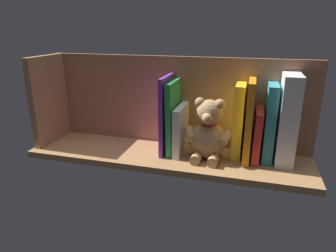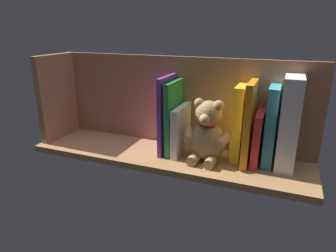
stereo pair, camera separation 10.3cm
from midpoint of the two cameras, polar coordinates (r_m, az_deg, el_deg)
The scene contains 12 objects.
ground_plane at distance 107.00cm, azimuth 2.77°, elevation -5.66°, with size 97.46×25.62×2.20cm, color #A87A4C.
shelf_back_panel at distance 110.89cm, azimuth 4.71°, elevation 4.66°, with size 97.46×1.50×32.50cm, color #9C6547.
shelf_side_divider at distance 123.98cm, azimuth -18.03°, elevation 5.29°, with size 2.40×19.62×32.50cm, color #A87A4C.
dictionary_thick_white at distance 99.81cm, azimuth 24.81°, elevation 0.31°, with size 5.52×12.44×28.83cm, color silver.
book_0 at distance 100.82cm, azimuth 21.78°, elevation -0.15°, with size 3.19×11.10×25.40cm, color teal.
book_1 at distance 101.35cm, azimuth 19.51°, elevation -2.29°, with size 2.33×12.79×17.05cm, color red.
book_2 at distance 99.30cm, azimuth 18.06°, elevation 0.38°, with size 2.14×14.13×26.65cm, color orange.
book_3 at distance 101.38cm, azimuth 16.17°, elevation 0.41°, with size 3.15×10.79×24.90cm, color yellow.
teddy_bear at distance 99.14cm, azimuth 10.40°, elevation -1.59°, with size 16.79×13.38×20.70cm.
book_4 at distance 104.00cm, azimuth 5.32°, elevation -0.81°, with size 2.30×15.08×16.82cm, color silver.
book_5 at distance 103.92cm, azimuth 3.95°, elevation 1.61°, with size 1.89×14.18×25.08cm, color green.
book_6 at distance 104.05cm, azimuth 2.66°, elevation 2.15°, with size 1.29×14.94×26.79cm, color purple.
Camera 2 is at (-36.47, 90.74, 42.62)cm, focal length 32.10 mm.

